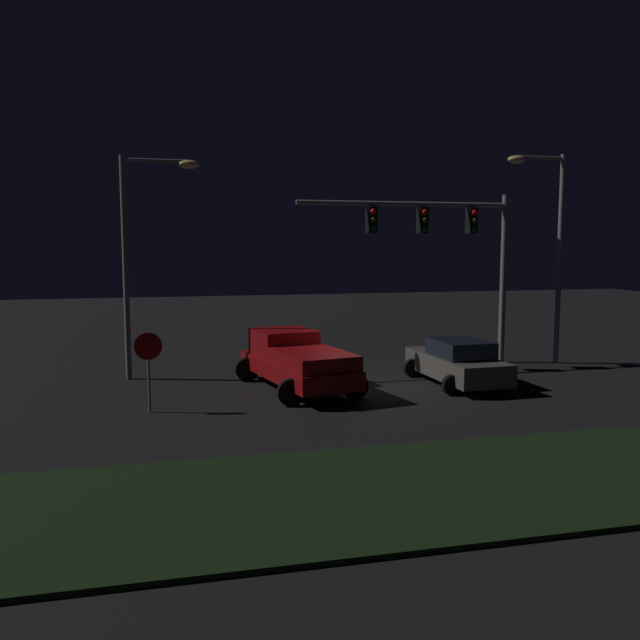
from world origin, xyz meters
name	(u,v)px	position (x,y,z in m)	size (l,w,h in m)	color
ground_plane	(359,387)	(0.00, 0.00, 0.00)	(80.00, 80.00, 0.00)	black
grass_median	(495,480)	(0.00, -9.00, 0.05)	(25.95, 5.10, 0.10)	black
pickup_truck	(296,358)	(-2.03, 0.34, 1.00)	(3.57, 5.68, 1.80)	maroon
car_sedan	(458,362)	(3.31, -0.30, 0.74)	(2.58, 4.46, 1.51)	#514C47
traffic_signal_gantry	(446,237)	(4.35, 3.12, 4.90)	(8.32, 0.56, 6.50)	slate
street_lamp_left	(142,238)	(-6.74, 3.23, 4.82)	(2.63, 0.44, 7.57)	slate
street_lamp_right	(549,233)	(8.33, 2.49, 5.03)	(2.42, 0.44, 8.00)	slate
stop_sign	(148,357)	(-6.57, -1.71, 1.56)	(0.76, 0.08, 2.23)	slate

